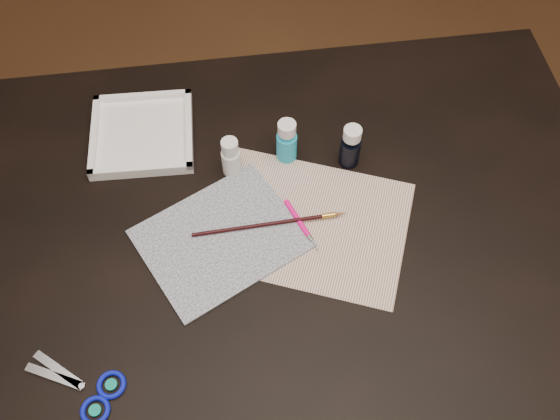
{
  "coord_description": "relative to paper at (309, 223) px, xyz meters",
  "views": [
    {
      "loc": [
        -0.08,
        -0.6,
        1.76
      ],
      "look_at": [
        0.0,
        0.0,
        0.8
      ],
      "focal_mm": 40.0,
      "sensor_mm": 36.0,
      "label": 1
    }
  ],
  "objects": [
    {
      "name": "paint_bottle_cyan",
      "position": [
        -0.02,
        0.16,
        0.05
      ],
      "size": [
        0.05,
        0.05,
        0.1
      ],
      "primitive_type": "cylinder",
      "rotation": [
        0.0,
        0.0,
        0.12
      ],
      "color": "#1FA7D0",
      "rests_on": "table"
    },
    {
      "name": "ground",
      "position": [
        -0.05,
        0.01,
        -0.76
      ],
      "size": [
        3.5,
        3.5,
        0.02
      ],
      "primitive_type": "cube",
      "color": "#422614",
      "rests_on": "ground"
    },
    {
      "name": "table",
      "position": [
        -0.05,
        0.01,
        -0.38
      ],
      "size": [
        1.3,
        0.9,
        0.75
      ],
      "primitive_type": "cube",
      "color": "black",
      "rests_on": "ground"
    },
    {
      "name": "craft_knife",
      "position": [
        -0.01,
        -0.01,
        0.01
      ],
      "size": [
        0.06,
        0.12,
        0.01
      ],
      "primitive_type": null,
      "rotation": [
        0.0,
        0.0,
        -1.21
      ],
      "color": "#FF0C7F",
      "rests_on": "paper"
    },
    {
      "name": "paint_bottle_navy",
      "position": [
        0.1,
        0.13,
        0.05
      ],
      "size": [
        0.05,
        0.05,
        0.1
      ],
      "primitive_type": "cylinder",
      "rotation": [
        0.0,
        0.0,
        -0.13
      ],
      "color": "black",
      "rests_on": "table"
    },
    {
      "name": "scissors",
      "position": [
        -0.43,
        -0.25,
        0.0
      ],
      "size": [
        0.21,
        0.17,
        0.01
      ],
      "primitive_type": null,
      "rotation": [
        0.0,
        0.0,
        2.68
      ],
      "color": "silver",
      "rests_on": "table"
    },
    {
      "name": "paint_bottle_white",
      "position": [
        -0.13,
        0.14,
        0.04
      ],
      "size": [
        0.05,
        0.05,
        0.09
      ],
      "primitive_type": "cylinder",
      "rotation": [
        0.0,
        0.0,
        -0.4
      ],
      "color": "white",
      "rests_on": "table"
    },
    {
      "name": "palette_tray",
      "position": [
        -0.31,
        0.25,
        0.01
      ],
      "size": [
        0.21,
        0.21,
        0.02
      ],
      "primitive_type": "cube",
      "rotation": [
        0.0,
        0.0,
        -0.04
      ],
      "color": "white",
      "rests_on": "table"
    },
    {
      "name": "canvas",
      "position": [
        -0.17,
        -0.01,
        0.0
      ],
      "size": [
        0.35,
        0.33,
        0.0
      ],
      "primitive_type": "cube",
      "rotation": [
        0.0,
        0.0,
        0.46
      ],
      "color": "black",
      "rests_on": "paper"
    },
    {
      "name": "paper",
      "position": [
        0.0,
        0.0,
        0.0
      ],
      "size": [
        0.44,
        0.39,
        0.0
      ],
      "primitive_type": "cube",
      "rotation": [
        0.0,
        0.0,
        -0.39
      ],
      "color": "silver",
      "rests_on": "table"
    },
    {
      "name": "paintbrush",
      "position": [
        -0.07,
        0.0,
        0.01
      ],
      "size": [
        0.29,
        0.02,
        0.01
      ],
      "primitive_type": null,
      "rotation": [
        0.0,
        0.0,
        0.03
      ],
      "color": "black",
      "rests_on": "canvas"
    }
  ]
}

